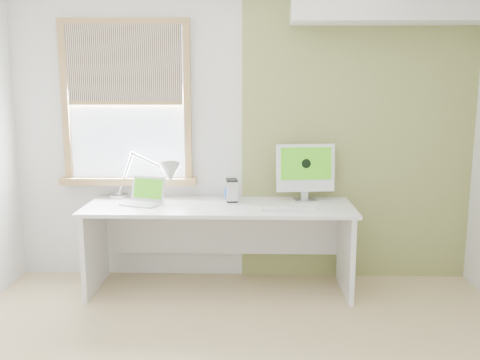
{
  "coord_description": "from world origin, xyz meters",
  "views": [
    {
      "loc": [
        0.1,
        -2.74,
        1.68
      ],
      "look_at": [
        0.0,
        1.05,
        1.0
      ],
      "focal_mm": 38.52,
      "sensor_mm": 36.0,
      "label": 1
    }
  ],
  "objects_px": {
    "desk_lamp": "(160,175)",
    "external_drive": "(232,190)",
    "laptop": "(145,197)",
    "imac": "(305,169)",
    "desk": "(220,226)"
  },
  "relations": [
    {
      "from": "desk_lamp",
      "to": "external_drive",
      "type": "relative_size",
      "value": 3.69
    },
    {
      "from": "laptop",
      "to": "external_drive",
      "type": "distance_m",
      "value": 0.73
    },
    {
      "from": "laptop",
      "to": "imac",
      "type": "bearing_deg",
      "value": 6.56
    },
    {
      "from": "desk",
      "to": "laptop",
      "type": "distance_m",
      "value": 0.67
    },
    {
      "from": "imac",
      "to": "laptop",
      "type": "bearing_deg",
      "value": -173.44
    },
    {
      "from": "desk",
      "to": "external_drive",
      "type": "distance_m",
      "value": 0.32
    },
    {
      "from": "external_drive",
      "to": "imac",
      "type": "bearing_deg",
      "value": 4.29
    },
    {
      "from": "desk_lamp",
      "to": "laptop",
      "type": "relative_size",
      "value": 1.87
    },
    {
      "from": "desk_lamp",
      "to": "external_drive",
      "type": "height_order",
      "value": "desk_lamp"
    },
    {
      "from": "desk",
      "to": "desk_lamp",
      "type": "relative_size",
      "value": 3.14
    },
    {
      "from": "external_drive",
      "to": "imac",
      "type": "height_order",
      "value": "imac"
    },
    {
      "from": "desk_lamp",
      "to": "external_drive",
      "type": "bearing_deg",
      "value": -2.44
    },
    {
      "from": "laptop",
      "to": "desk",
      "type": "bearing_deg",
      "value": 1.51
    },
    {
      "from": "desk",
      "to": "external_drive",
      "type": "bearing_deg",
      "value": 43.02
    },
    {
      "from": "external_drive",
      "to": "laptop",
      "type": "bearing_deg",
      "value": -171.51
    }
  ]
}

